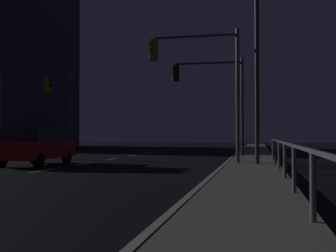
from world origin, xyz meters
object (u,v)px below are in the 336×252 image
(traffic_light_mid_right, at_px, (212,87))
(traffic_light_near_left, at_px, (23,98))
(traffic_light_far_center, at_px, (199,69))
(street_lamp_mid_block, at_px, (71,102))
(street_lamp_corner, at_px, (252,41))
(car, at_px, (35,146))

(traffic_light_mid_right, xyz_separation_m, traffic_light_near_left, (-10.61, -2.02, -0.63))
(traffic_light_far_center, bearing_deg, traffic_light_near_left, 157.91)
(traffic_light_mid_right, bearing_deg, street_lamp_mid_block, 142.82)
(street_lamp_mid_block, bearing_deg, traffic_light_near_left, -79.44)
(traffic_light_mid_right, distance_m, street_lamp_corner, 7.72)
(traffic_light_far_center, relative_size, street_lamp_corner, 0.68)
(car, distance_m, street_lamp_corner, 10.06)
(traffic_light_far_center, height_order, street_lamp_corner, street_lamp_corner)
(traffic_light_far_center, distance_m, street_lamp_mid_block, 20.60)
(traffic_light_near_left, bearing_deg, traffic_light_far_center, -22.09)
(street_lamp_corner, xyz_separation_m, street_lamp_mid_block, (-15.14, 16.99, -0.99))
(traffic_light_near_left, distance_m, street_lamp_mid_block, 11.95)
(traffic_light_mid_right, height_order, traffic_light_near_left, traffic_light_mid_right)
(car, bearing_deg, traffic_light_near_left, 123.48)
(street_lamp_corner, bearing_deg, car, -176.50)
(car, bearing_deg, traffic_light_mid_right, 49.24)
(traffic_light_near_left, relative_size, traffic_light_far_center, 0.86)
(traffic_light_mid_right, height_order, street_lamp_corner, street_lamp_corner)
(traffic_light_mid_right, relative_size, traffic_light_far_center, 0.97)
(traffic_light_near_left, xyz_separation_m, street_lamp_mid_block, (-2.19, 11.73, 0.68))
(traffic_light_near_left, relative_size, street_lamp_mid_block, 0.72)
(traffic_light_far_center, bearing_deg, car, -167.82)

